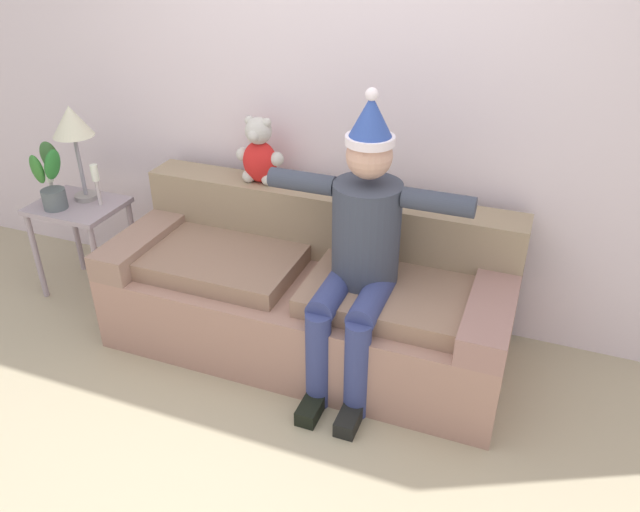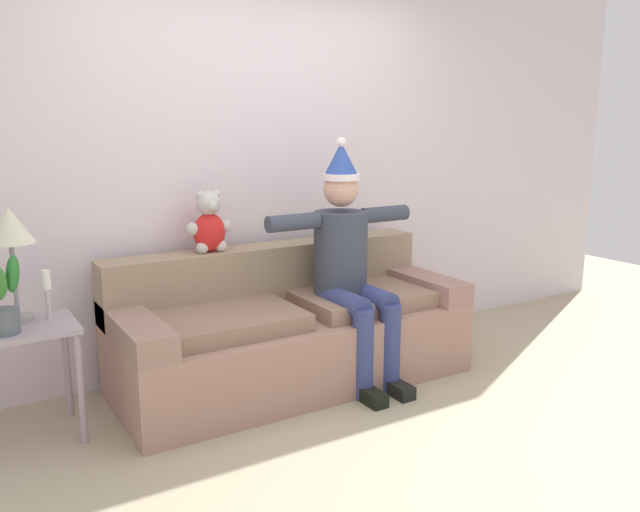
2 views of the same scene
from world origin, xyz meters
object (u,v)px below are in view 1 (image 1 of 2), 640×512
object	(u,v)px
couch	(310,292)
potted_plant	(50,179)
person_seated	(360,247)
teddy_bear	(259,153)
side_table	(80,220)
table_lamp	(72,126)
candle_tall	(50,179)
candle_short	(96,179)

from	to	relation	value
couch	potted_plant	distance (m)	1.68
potted_plant	person_seated	bearing A→B (deg)	-2.08
teddy_bear	person_seated	bearing A→B (deg)	-30.23
side_table	potted_plant	size ratio (longest dim) A/B	1.53
table_lamp	candle_tall	world-z (taller)	table_lamp
potted_plant	couch	bearing A→B (deg)	3.30
person_seated	candle_short	distance (m)	1.73
couch	side_table	distance (m)	1.55
person_seated	table_lamp	xyz separation A→B (m)	(-1.86, 0.25, 0.31)
person_seated	side_table	world-z (taller)	person_seated
table_lamp	candle_short	xyz separation A→B (m)	(0.14, -0.04, -0.30)
table_lamp	candle_tall	bearing A→B (deg)	-146.15
potted_plant	candle_tall	world-z (taller)	potted_plant
couch	person_seated	world-z (taller)	person_seated
couch	teddy_bear	world-z (taller)	teddy_bear
side_table	candle_tall	size ratio (longest dim) A/B	2.63
person_seated	potted_plant	xyz separation A→B (m)	(-1.94, 0.07, 0.04)
teddy_bear	candle_tall	xyz separation A→B (m)	(-1.28, -0.29, -0.23)
candle_tall	candle_short	world-z (taller)	candle_short
person_seated	table_lamp	world-z (taller)	person_seated
candle_tall	couch	bearing A→B (deg)	0.76
potted_plant	candle_short	xyz separation A→B (m)	(0.22, 0.13, -0.02)
teddy_bear	potted_plant	world-z (taller)	teddy_bear
couch	candle_short	world-z (taller)	candle_short
side_table	table_lamp	bearing A→B (deg)	84.84
potted_plant	side_table	bearing A→B (deg)	50.73
person_seated	candle_tall	world-z (taller)	person_seated
side_table	candle_tall	bearing A→B (deg)	-172.32
side_table	table_lamp	xyz separation A→B (m)	(0.01, 0.08, 0.58)
person_seated	couch	bearing A→B (deg)	153.75
candle_tall	candle_short	size ratio (longest dim) A/B	0.90
couch	candle_short	bearing A→B (deg)	178.44
couch	person_seated	bearing A→B (deg)	-26.25
couch	table_lamp	bearing A→B (deg)	176.92
potted_plant	candle_short	world-z (taller)	potted_plant
person_seated	side_table	bearing A→B (deg)	175.07
side_table	candle_tall	world-z (taller)	candle_tall
potted_plant	table_lamp	bearing A→B (deg)	65.00
potted_plant	candle_short	size ratio (longest dim) A/B	1.55
side_table	potted_plant	distance (m)	0.32
candle_tall	table_lamp	bearing A→B (deg)	33.85
person_seated	potted_plant	world-z (taller)	person_seated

